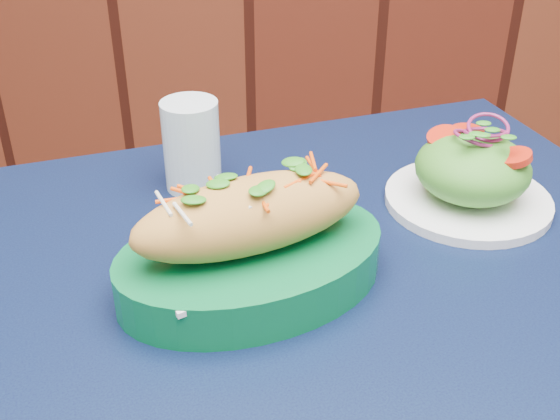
{
  "coord_description": "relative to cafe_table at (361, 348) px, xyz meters",
  "views": [
    {
      "loc": [
        0.05,
        0.91,
        1.19
      ],
      "look_at": [
        0.07,
        1.55,
        0.81
      ],
      "focal_mm": 45.0,
      "sensor_mm": 36.0,
      "label": 1
    }
  ],
  "objects": [
    {
      "name": "water_glass",
      "position": [
        -0.2,
        0.21,
        0.15
      ],
      "size": [
        0.07,
        0.07,
        0.12
      ],
      "primitive_type": "cylinder",
      "color": "silver",
      "rests_on": "cafe_table"
    },
    {
      "name": "banh_mi_basket",
      "position": [
        -0.12,
        0.0,
        0.14
      ],
      "size": [
        0.33,
        0.28,
        0.13
      ],
      "rotation": [
        0.0,
        0.0,
        0.42
      ],
      "color": "#076331",
      "rests_on": "cafe_table"
    },
    {
      "name": "cafe_table",
      "position": [
        0.0,
        0.0,
        0.0
      ],
      "size": [
        1.01,
        1.01,
        0.75
      ],
      "rotation": [
        0.0,
        0.0,
        0.31
      ],
      "color": "black",
      "rests_on": "ground"
    },
    {
      "name": "salad_plate",
      "position": [
        0.15,
        0.16,
        0.13
      ],
      "size": [
        0.2,
        0.2,
        0.1
      ],
      "rotation": [
        0.0,
        0.0,
        -0.36
      ],
      "color": "white",
      "rests_on": "cafe_table"
    }
  ]
}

